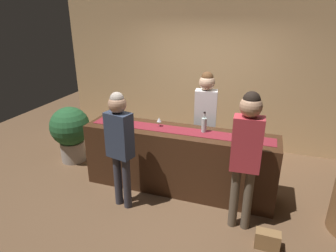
% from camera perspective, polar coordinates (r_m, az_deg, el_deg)
% --- Properties ---
extents(ground_plane, '(10.00, 10.00, 0.00)m').
position_cam_1_polar(ground_plane, '(4.67, 1.95, -11.96)').
color(ground_plane, brown).
extents(back_wall, '(6.00, 0.12, 2.90)m').
position_cam_1_polar(back_wall, '(5.85, 7.69, 10.25)').
color(back_wall, tan).
rests_on(back_wall, ground).
extents(bar_counter, '(2.83, 0.60, 0.97)m').
position_cam_1_polar(bar_counter, '(4.42, 2.03, -6.71)').
color(bar_counter, '#3D2314').
rests_on(bar_counter, ground).
extents(counter_runner_cloth, '(2.69, 0.28, 0.01)m').
position_cam_1_polar(counter_runner_cloth, '(4.21, 2.11, -0.86)').
color(counter_runner_cloth, maroon).
rests_on(counter_runner_cloth, bar_counter).
extents(wine_bottle_green, '(0.07, 0.07, 0.30)m').
position_cam_1_polar(wine_bottle_green, '(3.98, 13.23, -1.10)').
color(wine_bottle_green, '#194723').
rests_on(wine_bottle_green, bar_counter).
extents(wine_bottle_clear, '(0.07, 0.07, 0.30)m').
position_cam_1_polar(wine_bottle_clear, '(4.14, 7.06, 0.26)').
color(wine_bottle_clear, '#B2C6C1').
rests_on(wine_bottle_clear, bar_counter).
extents(wine_glass_near_customer, '(0.07, 0.07, 0.14)m').
position_cam_1_polar(wine_glass_near_customer, '(4.31, -1.75, 1.18)').
color(wine_glass_near_customer, silver).
rests_on(wine_glass_near_customer, bar_counter).
extents(wine_glass_mid_counter, '(0.07, 0.07, 0.14)m').
position_cam_1_polar(wine_glass_mid_counter, '(4.39, -9.13, 1.25)').
color(wine_glass_mid_counter, silver).
rests_on(wine_glass_mid_counter, bar_counter).
extents(bartender, '(0.36, 0.24, 1.73)m').
position_cam_1_polar(bartender, '(4.64, 7.34, 2.51)').
color(bartender, '#26262B').
rests_on(bartender, ground).
extents(customer_sipping, '(0.35, 0.25, 1.78)m').
position_cam_1_polar(customer_sipping, '(3.48, 15.08, -4.12)').
color(customer_sipping, brown).
rests_on(customer_sipping, ground).
extents(customer_browsing, '(0.38, 0.27, 1.65)m').
position_cam_1_polar(customer_browsing, '(3.85, -9.44, -2.63)').
color(customer_browsing, '#33333D').
rests_on(customer_browsing, ground).
extents(potted_plant_tall, '(0.70, 0.70, 1.02)m').
position_cam_1_polar(potted_plant_tall, '(5.49, -18.52, -0.85)').
color(potted_plant_tall, '#9E9389').
rests_on(potted_plant_tall, ground).
extents(handbag, '(0.28, 0.14, 0.22)m').
position_cam_1_polar(handbag, '(3.80, 18.87, -20.32)').
color(handbag, olive).
rests_on(handbag, ground).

